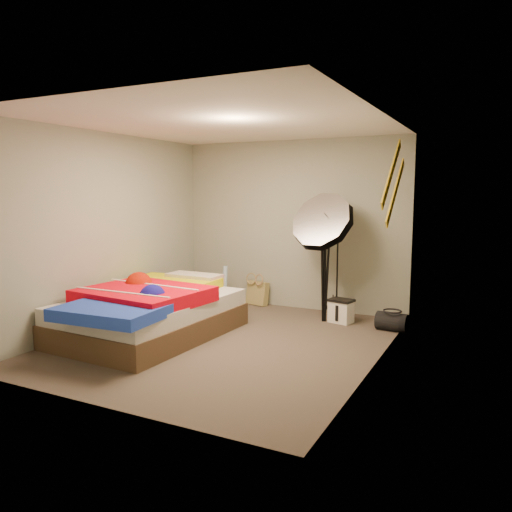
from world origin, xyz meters
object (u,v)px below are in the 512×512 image
Objects in this scene: wrapping_roll at (225,286)px; photo_umbrella at (324,224)px; tote_bag at (257,293)px; camera_case at (341,312)px; duffel_bag at (392,322)px; camera_tripod at (325,267)px; bed at (150,310)px.

wrapping_roll is 0.33× the size of photo_umbrella.
tote_bag is 1.24× the size of camera_case.
photo_umbrella is at bearing 176.48° from duffel_bag.
camera_tripod is (1.25, -0.49, 0.57)m from tote_bag.
photo_umbrella is 0.58m from camera_tripod.
wrapping_roll reaches higher than duffel_bag.
tote_bag reaches higher than duffel_bag.
tote_bag is 1.70m from photo_umbrella.
tote_bag is 2.15m from bed.
duffel_bag is 3.02m from bed.
wrapping_roll is (-0.44, -0.27, 0.12)m from tote_bag.
wrapping_roll is 1.84m from bed.
camera_case is at bearing -11.11° from photo_umbrella.
wrapping_roll is 1.76m from camera_tripod.
photo_umbrella is (1.62, 1.70, 1.00)m from bed.
camera_tripod is (-0.92, 0.06, 0.63)m from duffel_bag.
camera_tripod reaches higher than wrapping_roll.
bed is at bearing -143.45° from duffel_bag.
bed is (-0.41, -2.10, 0.14)m from tote_bag.
camera_tripod is at bearing -178.30° from duffel_bag.
photo_umbrella is at bearing 117.21° from camera_tripod.
camera_case is 0.23× the size of camera_tripod.
photo_umbrella is (-0.97, 0.16, 1.20)m from duffel_bag.
bed is (-2.58, -1.54, 0.20)m from duffel_bag.
bed reaches higher than wrapping_roll.
bed is at bearing -89.27° from wrapping_roll.
tote_bag is 0.15× the size of bed.
duffel_bag is (0.70, -0.10, -0.03)m from camera_case.
camera_case is at bearing -2.41° from tote_bag.
photo_umbrella is at bearing -4.73° from wrapping_roll.
camera_case reaches higher than duffel_bag.
bed is at bearing -135.96° from camera_tripod.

